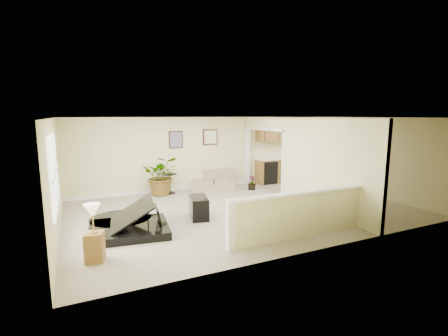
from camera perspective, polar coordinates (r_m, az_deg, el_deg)
name	(u,v)px	position (r m, az deg, el deg)	size (l,w,h in m)	color
floor	(242,209)	(8.99, 3.23, -7.30)	(9.00, 9.00, 0.00)	tan
back_wall	(202,153)	(11.43, -3.87, 2.65)	(9.00, 0.04, 2.50)	beige
front_wall	(319,187)	(6.29, 16.43, -3.14)	(9.00, 0.04, 2.50)	beige
left_wall	(55,178)	(7.70, -27.64, -1.60)	(0.04, 6.00, 2.50)	beige
right_wall	(364,156)	(11.54, 23.38, 1.98)	(0.04, 6.00, 2.50)	beige
ceiling	(243,118)	(8.62, 3.39, 8.84)	(9.00, 6.00, 0.04)	silver
kitchen_vinyl	(330,197)	(10.80, 18.17, -4.90)	(2.70, 6.00, 0.01)	gray
interior_partition	(292,161)	(9.90, 11.81, 1.28)	(0.18, 5.99, 2.50)	beige
pony_half_wall	(298,214)	(7.04, 12.82, -7.84)	(3.42, 0.22, 1.00)	beige
left_window	(53,173)	(7.18, -27.79, -0.72)	(0.05, 2.15, 1.45)	white
wall_art_left	(176,140)	(11.04, -8.46, 4.95)	(0.48, 0.04, 0.58)	#3B2415
wall_mirror	(210,137)	(11.46, -2.44, 5.45)	(0.55, 0.04, 0.55)	#3B2415
kitchen_cabinets	(282,159)	(12.75, 10.09, 1.49)	(2.36, 0.65, 2.33)	brown
piano	(125,203)	(7.51, -17.05, -5.83)	(2.10, 2.16, 1.58)	black
piano_bench	(199,207)	(8.24, -4.47, -6.91)	(0.41, 0.81, 0.54)	black
loveseat	(213,180)	(11.40, -1.95, -2.07)	(1.77, 1.33, 0.85)	tan
accent_table	(170,181)	(10.83, -9.49, -2.24)	(0.46, 0.46, 0.67)	black
palm_plant	(162,176)	(10.64, -10.87, -1.37)	(1.38, 1.28, 1.28)	black
small_plant	(252,184)	(11.32, 4.92, -2.76)	(0.35, 0.35, 0.49)	black
lamp_stand	(94,237)	(6.25, -21.88, -11.24)	(0.38, 0.38, 1.04)	brown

